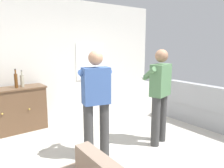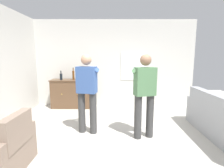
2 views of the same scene
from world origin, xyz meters
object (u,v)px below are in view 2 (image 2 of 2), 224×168
object	(u,v)px
bottle_wine_green	(61,76)
person_standing_right	(145,92)
armchair	(3,152)
bottle_spirits_clear	(78,76)
person_standing_left	(87,90)
sideboard_cabinet	(72,93)
bottle_liquor_amber	(74,75)

from	to	relation	value
bottle_wine_green	person_standing_right	bearing A→B (deg)	-42.52
armchair	bottle_spirits_clear	bearing A→B (deg)	81.67
bottle_wine_green	bottle_spirits_clear	size ratio (longest dim) A/B	0.85
bottle_wine_green	person_standing_left	xyz separation A→B (m)	(1.07, -1.81, -0.08)
sideboard_cabinet	person_standing_left	xyz separation A→B (m)	(0.78, -1.87, 0.48)
bottle_liquor_amber	bottle_wine_green	bearing A→B (deg)	-175.01
armchair	sideboard_cabinet	xyz separation A→B (m)	(0.26, 3.18, 0.17)
bottle_wine_green	person_standing_right	size ratio (longest dim) A/B	0.17
bottle_wine_green	person_standing_left	size ratio (longest dim) A/B	0.17
bottle_wine_green	armchair	bearing A→B (deg)	-89.34
bottle_liquor_amber	person_standing_right	bearing A→B (deg)	-48.30
armchair	sideboard_cabinet	bearing A→B (deg)	85.41
person_standing_left	armchair	bearing A→B (deg)	-128.41
bottle_spirits_clear	person_standing_left	world-z (taller)	person_standing_left
sideboard_cabinet	bottle_spirits_clear	xyz separation A→B (m)	(0.21, -0.01, 0.58)
armchair	bottle_wine_green	xyz separation A→B (m)	(-0.04, 3.12, 0.72)
bottle_wine_green	bottle_liquor_amber	xyz separation A→B (m)	(0.38, 0.03, 0.05)
bottle_liquor_amber	bottle_spirits_clear	world-z (taller)	bottle_liquor_amber
bottle_liquor_amber	bottle_spirits_clear	size ratio (longest dim) A/B	1.12
bottle_liquor_amber	sideboard_cabinet	bearing A→B (deg)	163.33
person_standing_right	sideboard_cabinet	bearing A→B (deg)	132.67
person_standing_right	armchair	bearing A→B (deg)	-154.04
bottle_liquor_amber	person_standing_right	distance (m)	2.79
bottle_spirits_clear	person_standing_right	xyz separation A→B (m)	(1.73, -2.09, -0.10)
bottle_spirits_clear	person_standing_left	distance (m)	1.95
armchair	sideboard_cabinet	world-z (taller)	sideboard_cabinet
armchair	bottle_liquor_amber	distance (m)	3.26
bottle_spirits_clear	person_standing_left	bearing A→B (deg)	-72.98
sideboard_cabinet	person_standing_left	world-z (taller)	person_standing_left
armchair	person_standing_right	bearing A→B (deg)	25.96
person_standing_left	bottle_spirits_clear	bearing A→B (deg)	107.02
sideboard_cabinet	bottle_liquor_amber	bearing A→B (deg)	-16.67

